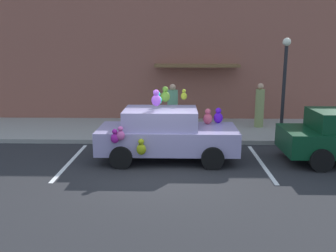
# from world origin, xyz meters

# --- Properties ---
(ground_plane) EXTENTS (60.00, 60.00, 0.00)m
(ground_plane) POSITION_xyz_m (0.00, 0.00, 0.00)
(ground_plane) COLOR #262628
(sidewalk) EXTENTS (24.00, 4.00, 0.15)m
(sidewalk) POSITION_xyz_m (0.00, 5.00, 0.07)
(sidewalk) COLOR gray
(sidewalk) RESTS_ON ground
(storefront_building) EXTENTS (24.00, 1.25, 6.40)m
(storefront_building) POSITION_xyz_m (0.01, 7.14, 3.19)
(storefront_building) COLOR brown
(storefront_building) RESTS_ON ground
(parking_stripe_front) EXTENTS (0.12, 3.60, 0.01)m
(parking_stripe_front) POSITION_xyz_m (2.95, 1.00, 0.00)
(parking_stripe_front) COLOR silver
(parking_stripe_front) RESTS_ON ground
(parking_stripe_rear) EXTENTS (0.12, 3.60, 0.01)m
(parking_stripe_rear) POSITION_xyz_m (-2.69, 1.00, 0.00)
(parking_stripe_rear) COLOR silver
(parking_stripe_rear) RESTS_ON ground
(plush_covered_car) EXTENTS (4.11, 2.11, 2.15)m
(plush_covered_car) POSITION_xyz_m (0.13, 1.29, 0.81)
(plush_covered_car) COLOR #968CBB
(plush_covered_car) RESTS_ON ground
(teddy_bear_on_sidewalk) EXTENTS (0.30, 0.25, 0.57)m
(teddy_bear_on_sidewalk) POSITION_xyz_m (-0.30, 3.58, 0.41)
(teddy_bear_on_sidewalk) COLOR #9E723D
(teddy_bear_on_sidewalk) RESTS_ON sidewalk
(street_lamp_post) EXTENTS (0.28, 0.28, 3.49)m
(street_lamp_post) POSITION_xyz_m (4.19, 3.50, 2.32)
(street_lamp_post) COLOR black
(street_lamp_post) RESTS_ON sidewalk
(pedestrian_near_shopfront) EXTENTS (0.36, 0.36, 1.77)m
(pedestrian_near_shopfront) POSITION_xyz_m (3.79, 5.28, 0.97)
(pedestrian_near_shopfront) COLOR #889557
(pedestrian_near_shopfront) RESTS_ON sidewalk
(pedestrian_walking_past) EXTENTS (0.38, 0.38, 1.88)m
(pedestrian_walking_past) POSITION_xyz_m (0.31, 3.78, 1.02)
(pedestrian_walking_past) COLOR #67A97B
(pedestrian_walking_past) RESTS_ON sidewalk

